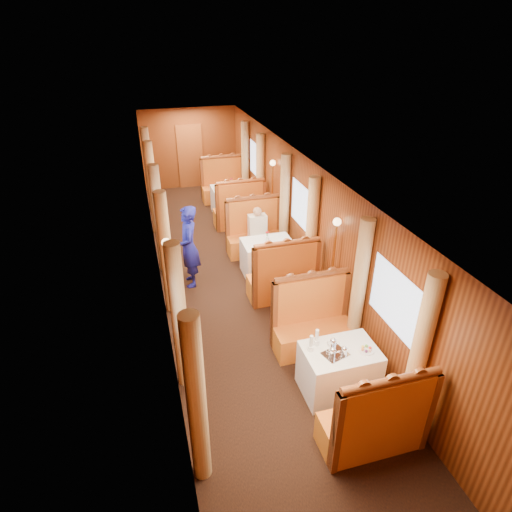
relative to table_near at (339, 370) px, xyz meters
name	(u,v)px	position (x,y,z in m)	size (l,w,h in m)	color
floor	(234,277)	(-0.75, 3.50, -0.38)	(3.00, 12.00, 0.01)	black
ceiling	(230,162)	(-0.75, 3.50, 2.12)	(3.00, 12.00, 0.01)	silver
wall_far	(190,148)	(-0.75, 9.50, 0.88)	(3.00, 2.50, 0.01)	brown
wall_left	(156,233)	(-2.25, 3.50, 0.88)	(12.00, 2.50, 0.01)	brown
wall_right	(302,216)	(0.75, 3.50, 0.88)	(12.00, 2.50, 0.01)	brown
doorway_far	(190,157)	(-0.75, 9.47, 0.62)	(0.80, 0.04, 2.00)	brown
table_near	(339,370)	(0.00, 0.00, 0.00)	(1.05, 0.72, 0.75)	white
banquette_near_fwd	(375,424)	(0.00, -1.01, 0.05)	(1.30, 0.55, 1.34)	#BC3E14
banquette_near_aft	(312,325)	(0.00, 1.01, 0.05)	(1.30, 0.55, 1.34)	#BC3E14
table_mid	(267,257)	(0.00, 3.50, 0.00)	(1.05, 0.72, 0.75)	white
banquette_mid_fwd	(283,280)	(0.00, 2.49, 0.05)	(1.30, 0.55, 1.34)	#BC3E14
banquette_mid_aft	(255,235)	(0.00, 4.51, 0.05)	(1.30, 0.55, 1.34)	#BC3E14
table_far	(231,200)	(0.00, 7.00, 0.00)	(1.05, 0.72, 0.75)	white
banquette_far_fwd	(240,212)	(0.00, 5.99, 0.05)	(1.30, 0.55, 1.34)	#BC3E14
banquette_far_aft	(223,186)	(0.00, 8.01, 0.05)	(1.30, 0.55, 1.34)	#BC3E14
tea_tray	(335,354)	(-0.12, -0.06, 0.38)	(0.34, 0.26, 0.01)	silver
teapot_left	(332,353)	(-0.18, -0.09, 0.44)	(0.15, 0.11, 0.12)	silver
teapot_right	(344,352)	(-0.01, -0.10, 0.43)	(0.14, 0.10, 0.11)	silver
teapot_back	(333,344)	(-0.10, 0.08, 0.44)	(0.15, 0.12, 0.13)	silver
fruit_plate	(366,349)	(0.33, -0.10, 0.39)	(0.23, 0.23, 0.05)	white
cup_inboard	(311,345)	(-0.42, 0.10, 0.48)	(0.08, 0.08, 0.26)	white
cup_outboard	(317,339)	(-0.29, 0.20, 0.48)	(0.08, 0.08, 0.26)	white
rose_vase_mid	(267,235)	(-0.02, 3.48, 0.55)	(0.06, 0.06, 0.36)	silver
rose_vase_far	(231,181)	(0.03, 7.01, 0.55)	(0.06, 0.06, 0.36)	silver
window_left_near	(176,339)	(-2.24, 0.00, 1.07)	(1.20, 0.90, 0.01)	#97ADCD
curtain_left_near_a	(197,403)	(-2.13, -0.78, 0.80)	(0.22, 0.22, 2.35)	tan
curtain_left_near_b	(179,318)	(-2.13, 0.78, 0.80)	(0.22, 0.22, 2.35)	tan
window_right_near	(395,301)	(0.74, 0.00, 1.07)	(1.20, 0.90, 0.01)	#97ADCD
curtain_right_near_a	(419,355)	(0.63, -0.78, 0.80)	(0.22, 0.22, 2.35)	tan
curtain_right_near_b	(359,289)	(0.63, 0.78, 0.80)	(0.22, 0.22, 2.35)	tan
window_left_mid	(155,223)	(-2.24, 3.50, 1.07)	(1.20, 0.90, 0.01)	#97ADCD
curtain_left_mid_a	(166,254)	(-2.13, 2.72, 0.80)	(0.22, 0.22, 2.35)	tan
curtain_left_mid_b	(159,220)	(-2.13, 4.28, 0.80)	(0.22, 0.22, 2.35)	tan
window_right_mid	(302,207)	(0.74, 3.50, 1.07)	(1.20, 0.90, 0.01)	#97ADCD
curtain_right_mid_a	(311,236)	(0.63, 2.72, 0.80)	(0.22, 0.22, 2.35)	tan
curtain_right_mid_b	(285,206)	(0.63, 4.28, 0.80)	(0.22, 0.22, 2.35)	tan
window_left_far	(145,169)	(-2.24, 7.00, 1.07)	(1.20, 0.90, 0.01)	#97ADCD
curtain_left_far_a	(153,189)	(-2.13, 6.22, 0.80)	(0.22, 0.22, 2.35)	tan
curtain_left_far_b	(149,170)	(-2.13, 7.78, 0.80)	(0.22, 0.22, 2.35)	tan
window_right_far	(256,160)	(0.74, 7.00, 1.07)	(1.20, 0.90, 0.01)	#97ADCD
curtain_right_far_a	(260,179)	(0.63, 6.22, 0.80)	(0.22, 0.22, 2.35)	tan
curtain_right_far_b	(245,162)	(0.63, 7.78, 0.80)	(0.22, 0.22, 2.35)	tan
sconce_left_fore	(169,271)	(-2.15, 1.75, 1.01)	(0.14, 0.14, 1.95)	#BF8C3F
sconce_right_fore	(334,248)	(0.65, 1.75, 1.01)	(0.14, 0.14, 1.95)	#BF8C3F
sconce_left_aft	(154,194)	(-2.15, 5.25, 1.01)	(0.14, 0.14, 1.95)	#BF8C3F
sconce_right_aft	(272,183)	(0.65, 5.25, 1.01)	(0.14, 0.14, 1.95)	#BF8C3F
steward	(189,247)	(-1.64, 3.51, 0.48)	(0.62, 0.41, 1.71)	navy
passenger	(258,227)	(0.00, 4.25, 0.37)	(0.40, 0.44, 0.76)	beige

